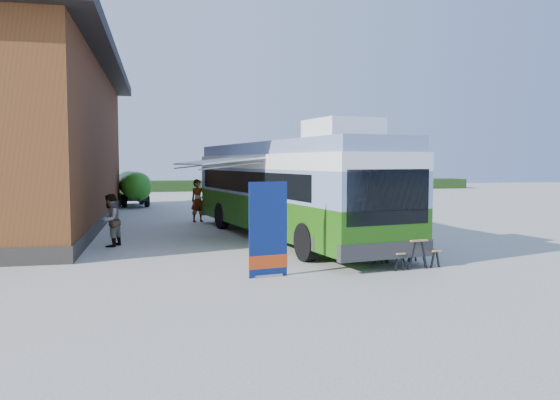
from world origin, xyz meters
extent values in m
plane|color=#BCB7AD|center=(0.00, 0.00, 0.00)|extent=(100.00, 100.00, 0.00)
cube|color=brown|center=(-10.50, 10.00, 3.50)|extent=(8.00, 20.00, 7.00)
cube|color=black|center=(-10.50, 10.00, 7.25)|extent=(9.60, 21.20, 0.50)
cube|color=#332D28|center=(-10.50, 10.00, 0.25)|extent=(8.10, 20.10, 0.50)
cube|color=#264419|center=(8.00, 38.00, 0.50)|extent=(40.00, 3.00, 1.00)
cube|color=#317713|center=(0.41, 3.53, 0.99)|extent=(5.07, 13.46, 1.21)
cube|color=#7386B4|center=(0.41, 3.53, 2.09)|extent=(5.07, 13.46, 0.99)
cube|color=black|center=(-1.03, 3.83, 2.09)|extent=(2.01, 10.82, 0.77)
cube|color=black|center=(1.65, 4.32, 2.09)|extent=(2.01, 10.82, 0.77)
cube|color=white|center=(0.41, 3.53, 2.83)|extent=(5.07, 13.46, 0.49)
cube|color=#7386B4|center=(0.41, 3.53, 3.30)|extent=(4.87, 13.22, 0.44)
cube|color=white|center=(1.16, -0.58, 3.79)|extent=(2.08, 2.26, 0.55)
cube|color=black|center=(1.59, -2.93, 1.92)|extent=(2.44, 0.50, 1.43)
cube|color=#2D2D2D|center=(1.58, -2.88, 0.55)|extent=(2.79, 0.70, 0.44)
cube|color=#2D2D2D|center=(-0.76, 9.94, 0.55)|extent=(2.79, 0.70, 0.44)
cylinder|color=black|center=(-0.04, -1.02, 0.55)|extent=(0.52, 1.14, 1.10)
cylinder|color=black|center=(2.43, -0.57, 0.55)|extent=(0.52, 1.14, 1.10)
cylinder|color=black|center=(-1.52, 7.09, 0.55)|extent=(0.52, 1.14, 1.10)
cylinder|color=black|center=(0.95, 7.54, 0.55)|extent=(0.52, 1.14, 1.10)
cube|color=white|center=(-1.85, 3.68, 2.94)|extent=(3.38, 4.67, 0.33)
cube|color=#A5A8AD|center=(-0.54, 3.92, 3.13)|extent=(0.97, 4.52, 0.15)
cylinder|color=#A5A8AD|center=(-1.52, 1.88, 2.84)|extent=(2.72, 0.54, 0.34)
cylinder|color=#A5A8AD|center=(-2.18, 5.48, 2.84)|extent=(2.72, 0.54, 0.34)
cube|color=navy|center=(-1.52, -2.85, 1.17)|extent=(0.98, 0.21, 2.34)
cube|color=#CA3F13|center=(-1.52, -2.85, 0.37)|extent=(1.01, 0.22, 0.33)
cube|color=#A5A8AD|center=(-1.52, -2.85, 0.04)|extent=(0.72, 0.30, 0.07)
cylinder|color=#A5A8AD|center=(-1.52, -2.83, 1.17)|extent=(0.03, 0.03, 2.34)
cube|color=tan|center=(2.41, -2.28, 0.77)|extent=(0.71, 1.30, 0.04)
cube|color=tan|center=(1.85, -2.37, 0.46)|extent=(0.45, 1.26, 0.04)
cube|color=tan|center=(2.97, -2.19, 0.46)|extent=(0.45, 1.26, 0.04)
cube|color=black|center=(2.31, -2.82, 0.38)|extent=(0.06, 0.06, 0.76)
cube|color=black|center=(2.67, -2.76, 0.38)|extent=(0.06, 0.06, 0.76)
cube|color=black|center=(2.14, -1.81, 0.38)|extent=(0.06, 0.06, 0.76)
cube|color=black|center=(2.51, -1.75, 0.38)|extent=(0.06, 0.06, 0.76)
imported|color=#999999|center=(-2.31, 9.94, 1.01)|extent=(0.87, 0.75, 2.01)
imported|color=#999999|center=(-5.70, 3.01, 0.88)|extent=(0.97, 1.06, 1.76)
cylinder|color=#2A8017|center=(-5.70, 20.37, 1.32)|extent=(2.41, 4.17, 1.76)
sphere|color=#2A8017|center=(-5.36, 18.43, 1.32)|extent=(1.76, 1.76, 1.76)
sphere|color=#2A8017|center=(-6.04, 22.30, 1.32)|extent=(1.76, 1.76, 1.76)
cube|color=black|center=(-5.70, 20.37, 0.54)|extent=(1.86, 4.26, 0.20)
cube|color=black|center=(-5.26, 17.85, 0.49)|extent=(0.32, 1.18, 0.10)
cylinder|color=black|center=(-6.17, 19.09, 0.39)|extent=(0.38, 0.81, 0.78)
cylinder|color=black|center=(-4.82, 19.32, 0.39)|extent=(0.38, 0.81, 0.78)
cylinder|color=black|center=(-6.58, 21.41, 0.39)|extent=(0.38, 0.81, 0.78)
cylinder|color=black|center=(-5.23, 21.64, 0.39)|extent=(0.38, 0.81, 0.78)
camera|label=1|loc=(-4.13, -15.81, 2.82)|focal=35.00mm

